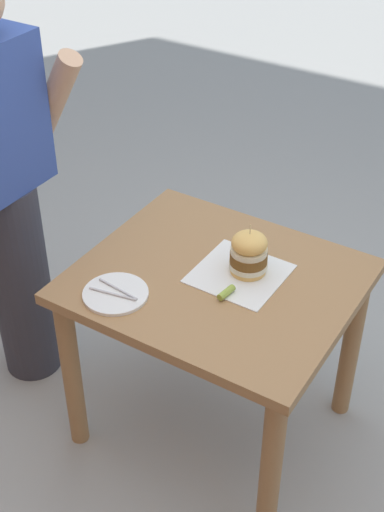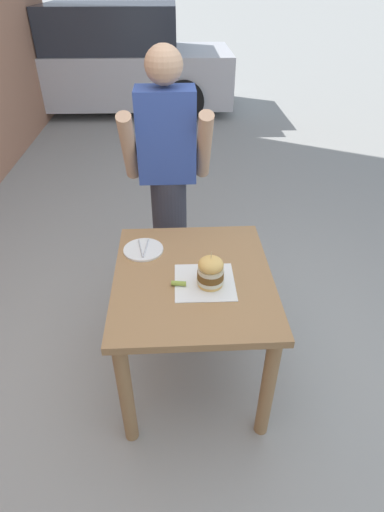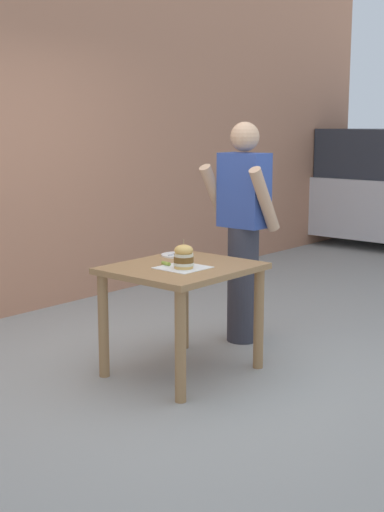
# 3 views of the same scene
# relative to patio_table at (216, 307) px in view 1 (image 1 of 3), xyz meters

# --- Properties ---
(ground_plane) EXTENTS (80.00, 80.00, 0.00)m
(ground_plane) POSITION_rel_patio_table_xyz_m (0.00, 0.00, -0.61)
(ground_plane) COLOR #9E9E99
(patio_table) EXTENTS (0.81, 0.93, 0.74)m
(patio_table) POSITION_rel_patio_table_xyz_m (0.00, 0.00, 0.00)
(patio_table) COLOR #9E7247
(patio_table) RESTS_ON ground
(serving_paper) EXTENTS (0.30, 0.30, 0.00)m
(serving_paper) POSITION_rel_patio_table_xyz_m (0.05, -0.06, 0.14)
(serving_paper) COLOR white
(serving_paper) RESTS_ON patio_table
(sandwich) EXTENTS (0.13, 0.13, 0.19)m
(sandwich) POSITION_rel_patio_table_xyz_m (0.08, -0.08, 0.22)
(sandwich) COLOR #E5B25B
(sandwich) RESTS_ON serving_paper
(pickle_spear) EXTENTS (0.07, 0.03, 0.02)m
(pickle_spear) POSITION_rel_patio_table_xyz_m (-0.07, -0.08, 0.15)
(pickle_spear) COLOR #8EA83D
(pickle_spear) RESTS_ON serving_paper
(side_plate_with_forks) EXTENTS (0.22, 0.22, 0.02)m
(side_plate_with_forks) POSITION_rel_patio_table_xyz_m (-0.26, 0.24, 0.14)
(side_plate_with_forks) COLOR white
(side_plate_with_forks) RESTS_ON patio_table
(diner_across_table) EXTENTS (0.55, 0.35, 1.69)m
(diner_across_table) POSITION_rel_patio_table_xyz_m (-0.12, 0.84, 0.28)
(diner_across_table) COLOR #33333D
(diner_across_table) RESTS_ON ground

